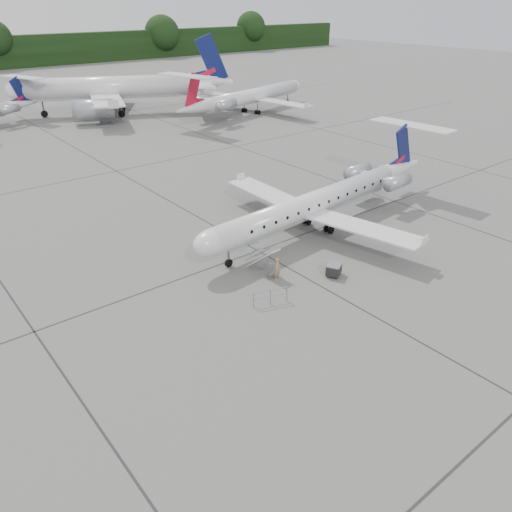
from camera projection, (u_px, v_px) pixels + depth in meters
ground at (355, 256)px, 36.42m from camera, size 320.00×320.00×0.00m
main_regional_jet at (312, 193)px, 38.79m from camera, size 27.14×20.58×6.58m
airstair at (263, 259)px, 33.90m from camera, size 1.05×2.50×2.06m
passenger at (277, 268)px, 33.12m from camera, size 0.69×0.59×1.61m
safety_railing at (270, 297)px, 30.54m from camera, size 2.11×0.78×1.00m
baggage_cart at (334, 269)px, 33.72m from camera, size 1.35×1.27×0.93m
bg_narrowbody at (107, 76)px, 77.86m from camera, size 39.61×35.49×11.70m
bg_regional_right at (255, 88)px, 80.34m from camera, size 33.13×27.32×7.57m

